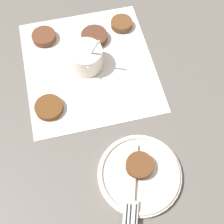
{
  "coord_description": "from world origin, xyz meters",
  "views": [
    {
      "loc": [
        0.49,
        -0.06,
        0.65
      ],
      "look_at": [
        0.17,
        0.0,
        0.02
      ],
      "focal_mm": 50.0,
      "sensor_mm": 36.0,
      "label": 1
    }
  ],
  "objects_px": {
    "sauce_bowl": "(86,58)",
    "fritter_on_plate": "(140,165)",
    "serving_plate": "(140,174)",
    "fork": "(131,200)"
  },
  "relations": [
    {
      "from": "fork",
      "to": "sauce_bowl",
      "type": "bearing_deg",
      "value": -174.43
    },
    {
      "from": "sauce_bowl",
      "to": "serving_plate",
      "type": "height_order",
      "value": "sauce_bowl"
    },
    {
      "from": "serving_plate",
      "to": "fritter_on_plate",
      "type": "relative_size",
      "value": 3.08
    },
    {
      "from": "sauce_bowl",
      "to": "fritter_on_plate",
      "type": "relative_size",
      "value": 1.97
    },
    {
      "from": "fritter_on_plate",
      "to": "serving_plate",
      "type": "bearing_deg",
      "value": -7.64
    },
    {
      "from": "fritter_on_plate",
      "to": "fork",
      "type": "xyz_separation_m",
      "value": [
        0.06,
        -0.03,
        -0.01
      ]
    },
    {
      "from": "sauce_bowl",
      "to": "fritter_on_plate",
      "type": "bearing_deg",
      "value": 12.87
    },
    {
      "from": "serving_plate",
      "to": "fritter_on_plate",
      "type": "xyz_separation_m",
      "value": [
        -0.01,
        0.0,
        0.02
      ]
    },
    {
      "from": "fritter_on_plate",
      "to": "fork",
      "type": "bearing_deg",
      "value": -26.18
    },
    {
      "from": "sauce_bowl",
      "to": "serving_plate",
      "type": "xyz_separation_m",
      "value": [
        0.3,
        0.06,
        -0.02
      ]
    }
  ]
}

